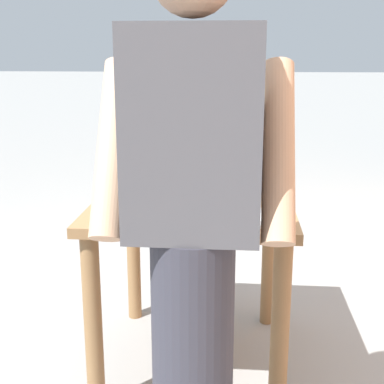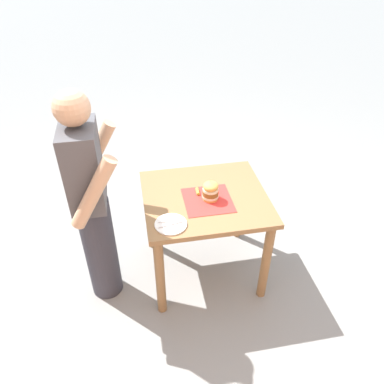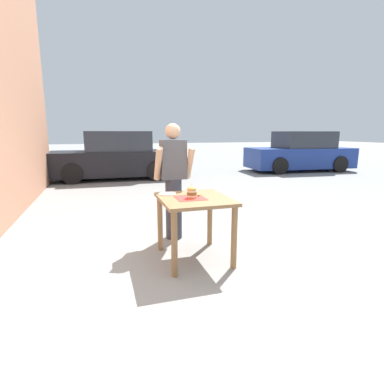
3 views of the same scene
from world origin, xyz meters
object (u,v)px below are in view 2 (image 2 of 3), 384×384
sandwich (211,191)px  side_plate_with_forks (171,224)px  patio_table (205,211)px  diner_across_table (92,203)px  pickle_spear (198,191)px

sandwich → side_plate_with_forks: sandwich is taller
patio_table → side_plate_with_forks: (-0.27, 0.30, 0.15)m
sandwich → side_plate_with_forks: (-0.23, 0.32, -0.07)m
diner_across_table → pickle_spear: bearing=-81.8°
diner_across_table → sandwich: bearing=-88.5°
side_plate_with_forks → diner_across_table: (0.21, 0.51, 0.09)m
patio_table → diner_across_table: size_ratio=0.54×
patio_table → sandwich: bearing=-146.1°
pickle_spear → side_plate_with_forks: pickle_spear is taller
side_plate_with_forks → patio_table: bearing=-47.2°
patio_table → diner_across_table: (-0.06, 0.81, 0.25)m
sandwich → pickle_spear: (0.09, 0.08, -0.06)m
pickle_spear → sandwich: bearing=-138.6°
side_plate_with_forks → diner_across_table: 0.56m
pickle_spear → side_plate_with_forks: 0.40m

